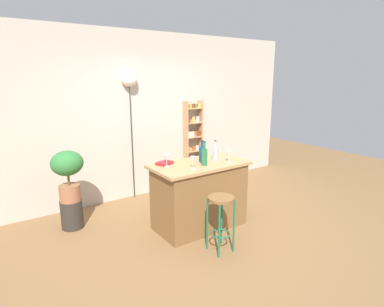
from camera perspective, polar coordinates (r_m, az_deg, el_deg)
name	(u,v)px	position (r m, az deg, el deg)	size (l,w,h in m)	color
ground	(212,234)	(4.43, 3.64, -14.17)	(12.00, 12.00, 0.00)	brown
back_wall	(143,116)	(5.61, -8.67, 6.70)	(6.40, 0.10, 2.80)	#BCB2A3
kitchen_counter	(199,195)	(4.46, 1.32, -7.43)	(1.31, 0.70, 0.92)	brown
bar_stool	(221,212)	(3.85, 5.17, -10.31)	(0.31, 0.31, 0.69)	#196642
spice_shelf	(193,143)	(6.06, 0.20, 1.94)	(0.35, 0.15, 1.62)	tan
plant_stool	(72,214)	(4.81, -20.68, -10.10)	(0.30, 0.30, 0.40)	#2D2823
potted_plant	(68,170)	(4.60, -21.34, -2.85)	(0.43, 0.38, 0.71)	#935B3D
bottle_olive_oil	(202,154)	(4.34, 1.80, -0.08)	(0.08, 0.08, 0.31)	navy
bottle_spirits_clear	(204,156)	(4.19, 2.23, -0.51)	(0.08, 0.08, 0.32)	#236638
bottle_vinegar	(215,153)	(4.44, 4.15, 0.10)	(0.07, 0.07, 0.29)	#B2B2B7
wine_glass_left	(229,154)	(4.36, 6.59, -0.10)	(0.07, 0.07, 0.16)	silver
wine_glass_center	(167,158)	(4.14, -4.57, -0.80)	(0.07, 0.07, 0.16)	silver
wine_glass_right	(193,160)	(4.03, 0.16, -1.17)	(0.07, 0.07, 0.16)	silver
cookbook	(165,163)	(4.28, -4.92, -1.71)	(0.21, 0.15, 0.04)	maroon
pendant_globe_light	(129,80)	(5.35, -11.20, 12.84)	(0.26, 0.26, 2.16)	black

